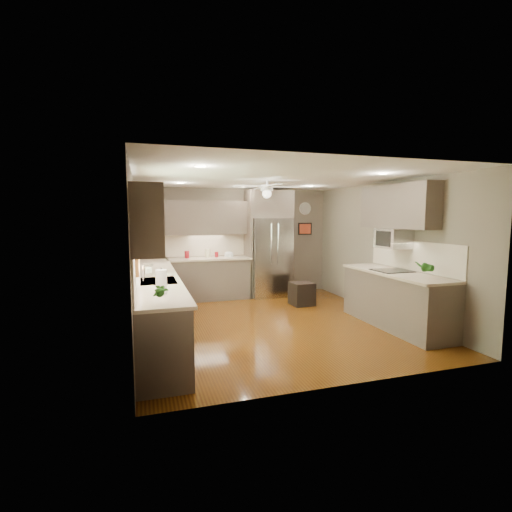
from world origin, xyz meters
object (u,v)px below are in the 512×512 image
stool (302,294)px  microwave (393,239)px  canister_a (187,255)px  bowl (229,256)px  soap_bottle (149,270)px  paper_towel (161,283)px  potted_plant_left (161,291)px  refrigerator (269,245)px  canister_c (208,253)px  canister_d (217,255)px  potted_plant_right (423,267)px

stool → microwave: bearing=-59.1°
canister_a → stool: (2.25, -1.18, -0.78)m
bowl → microwave: bearing=-50.0°
soap_bottle → paper_towel: (0.12, -1.46, 0.05)m
potted_plant_left → refrigerator: bearing=57.6°
microwave → canister_c: bearing=134.5°
potted_plant_left → microwave: microwave is taller
refrigerator → stool: refrigerator is taller
canister_d → potted_plant_left: 4.51m
refrigerator → paper_towel: (-2.63, -3.63, -0.11)m
microwave → soap_bottle: bearing=172.5°
canister_c → potted_plant_left: bearing=-106.0°
potted_plant_right → potted_plant_left: bearing=-170.9°
potted_plant_right → refrigerator: (-1.22, 3.57, 0.09)m
canister_a → microwave: bearing=-41.1°
canister_c → soap_bottle: bearing=-120.2°
potted_plant_right → refrigerator: 3.77m
canister_d → bowl: canister_d is taller
canister_d → refrigerator: (1.23, -0.09, 0.19)m
stool → paper_towel: paper_towel is taller
refrigerator → paper_towel: refrigerator is taller
potted_plant_left → canister_d: bearing=71.5°
stool → paper_towel: (-2.98, -2.55, 0.84)m
potted_plant_left → microwave: (3.99, 1.48, 0.39)m
potted_plant_right → paper_towel: 3.85m
canister_d → refrigerator: size_ratio=0.05×
soap_bottle → potted_plant_left: size_ratio=0.61×
canister_d → paper_towel: paper_towel is taller
canister_c → bowl: (0.47, -0.08, -0.07)m
canister_a → canister_d: 0.66m
soap_bottle → microwave: (4.08, -0.54, 0.45)m
soap_bottle → microwave: microwave is taller
potted_plant_left → bowl: 4.54m
refrigerator → canister_a: bearing=177.1°
soap_bottle → bowl: 2.83m
canister_c → soap_bottle: canister_c is taller
soap_bottle → stool: 3.39m
potted_plant_left → stool: (3.01, 3.11, -0.85)m
potted_plant_right → canister_d: bearing=123.8°
canister_d → potted_plant_right: size_ratio=0.38×
canister_c → potted_plant_right: potted_plant_right is taller
microwave → stool: microwave is taller
canister_a → paper_towel: 3.80m
potted_plant_right → microwave: microwave is taller
stool → soap_bottle: bearing=-160.6°
stool → paper_towel: size_ratio=1.52×
canister_a → canister_c: (0.46, 0.00, 0.01)m
refrigerator → bowl: bearing=178.9°
canister_d → refrigerator: 1.25m
canister_a → potted_plant_left: bearing=-100.2°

